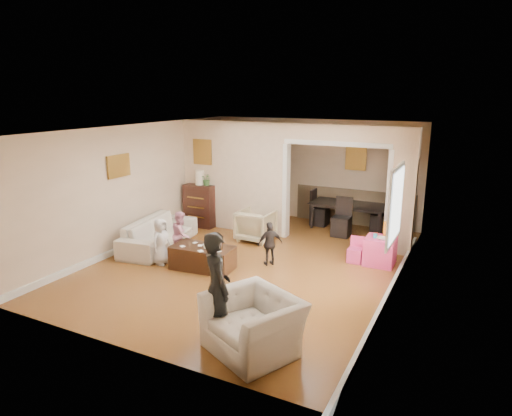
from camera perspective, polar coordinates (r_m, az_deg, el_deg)
The scene contains 27 objects.
floor at distance 8.92m, azimuth -0.58°, elevation -6.83°, with size 7.00×7.00×0.00m, color #986027.
partition_left at distance 10.73m, azimuth -2.73°, elevation 4.02°, with size 2.75×0.18×2.60m, color beige.
partition_right at distance 9.48m, azimuth 18.01°, elevation 1.94°, with size 0.55×0.18×2.60m, color beige.
partition_header at distance 9.61m, azimuth 10.34°, elevation 9.37°, with size 2.22×0.18×0.35m, color beige.
window_pane at distance 7.27m, azimuth 17.37°, elevation 0.35°, with size 0.03×0.95×1.10m, color white.
framed_art_partition at distance 10.98m, azimuth -6.80°, elevation 7.09°, with size 0.45×0.03×0.55m, color brown.
framed_art_sofa_wall at distance 9.52m, azimuth -17.05°, elevation 5.13°, with size 0.03×0.55×0.40m, color brown.
framed_art_alcove at distance 11.26m, azimuth 12.58°, elevation 6.26°, with size 0.45×0.03×0.55m, color brown.
sofa at distance 9.87m, azimuth -12.23°, elevation -3.15°, with size 2.12×0.83×0.62m, color silver.
armchair_back at distance 10.08m, azimuth -0.00°, elevation -2.21°, with size 0.74×0.76×0.70m, color tan.
armchair_front at distance 5.92m, azimuth -0.35°, elevation -14.55°, with size 1.13×0.98×0.73m, color silver.
dresser at distance 11.21m, azimuth -7.03°, elevation 0.33°, with size 0.76×0.43×1.05m, color black.
table_lamp at distance 11.06m, azimuth -7.14°, elevation 3.88°, with size 0.22×0.22×0.36m, color #FFF1CF.
potted_plant at distance 10.96m, azimuth -6.26°, elevation 3.64°, with size 0.27×0.23×0.30m, color #4A7A36.
coffee_table at distance 8.57m, azimuth -6.78°, elevation -6.28°, with size 1.16×0.58×0.44m, color #3A1E12.
coffee_cup at distance 8.39m, azimuth -6.45°, elevation -4.83°, with size 0.09×0.09×0.08m, color white.
play_table at distance 9.03m, azimuth 15.48°, elevation -5.29°, with size 0.56×0.56×0.54m, color #FF4395.
cereal_box at distance 8.98m, azimuth 16.53°, elevation -2.68°, with size 0.20×0.07×0.30m, color yellow.
cyan_cup at distance 8.91m, azimuth 14.91°, elevation -3.44°, with size 0.08×0.08×0.08m, color #29B3CF.
toy_block at distance 9.07m, azimuth 15.01°, elevation -3.21°, with size 0.08×0.06×0.05m, color red.
play_bowl at distance 8.82m, azimuth 15.76°, elevation -3.77°, with size 0.21×0.21×0.05m, color white.
dining_table at distance 11.17m, azimuth 11.73°, elevation -1.00°, with size 1.82×1.01×0.64m, color black.
adult_person at distance 5.98m, azimuth -5.00°, elevation -10.04°, with size 0.56×0.37×1.53m, color black.
child_kneel_a at distance 8.86m, azimuth -11.97°, elevation -4.19°, with size 0.44×0.29×0.91m, color silver.
child_kneel_b at distance 9.10m, azimuth -9.48°, elevation -3.38°, with size 0.47×0.36×0.96m, color pink.
child_toddler at distance 8.63m, azimuth 1.79°, elevation -4.55°, with size 0.50×0.21×0.86m, color black.
craft_papers at distance 8.46m, azimuth -7.23°, elevation -4.99°, with size 0.87×0.46×0.00m.
Camera 1 is at (3.82, -7.38, 3.23)m, focal length 31.49 mm.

